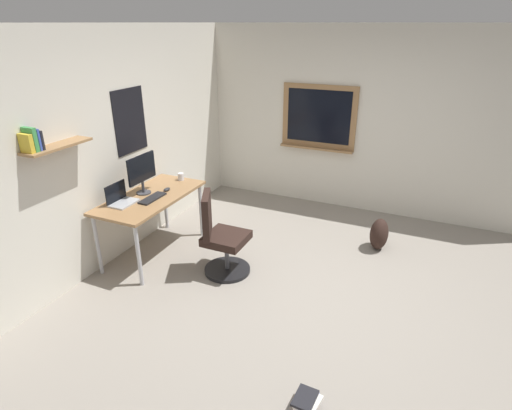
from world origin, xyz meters
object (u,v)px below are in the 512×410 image
at_px(laptop, 121,199).
at_px(computer_mouse, 167,189).
at_px(desk, 151,202).
at_px(monitor_primary, 142,172).
at_px(backpack, 379,234).
at_px(book_stack_on_floor, 307,403).
at_px(keyboard, 152,198).
at_px(office_chair, 221,240).
at_px(coffee_mug, 181,177).

height_order(laptop, computer_mouse, laptop).
distance_m(desk, monitor_primary, 0.36).
bearing_deg(computer_mouse, backpack, -67.12).
bearing_deg(book_stack_on_floor, monitor_primary, 59.97).
height_order(desk, backpack, desk).
bearing_deg(computer_mouse, monitor_primary, 132.12).
xyz_separation_m(keyboard, book_stack_on_floor, (-1.34, -2.30, -0.71)).
bearing_deg(keyboard, desk, 50.95).
height_order(desk, laptop, laptop).
height_order(desk, office_chair, office_chair).
bearing_deg(backpack, laptop, 120.15).
xyz_separation_m(laptop, coffee_mug, (0.90, -0.19, -0.01)).
height_order(laptop, backpack, laptop).
height_order(office_chair, book_stack_on_floor, office_chair).
distance_m(coffee_mug, backpack, 2.59).
bearing_deg(office_chair, desk, 87.20).
bearing_deg(computer_mouse, book_stack_on_floor, -125.14).
xyz_separation_m(laptop, keyboard, (0.24, -0.24, -0.04)).
distance_m(desk, computer_mouse, 0.25).
relative_size(desk, monitor_primary, 2.97).
relative_size(keyboard, coffee_mug, 4.02).
bearing_deg(laptop, computer_mouse, -25.04).
height_order(laptop, keyboard, laptop).
height_order(desk, book_stack_on_floor, desk).
height_order(laptop, book_stack_on_floor, laptop).
bearing_deg(monitor_primary, office_chair, -94.38).
bearing_deg(coffee_mug, keyboard, -175.66).
bearing_deg(coffee_mug, backpack, -75.52).
relative_size(desk, computer_mouse, 13.26).
xyz_separation_m(monitor_primary, backpack, (1.18, -2.58, -0.83)).
distance_m(desk, office_chair, 0.98).
xyz_separation_m(desk, backpack, (1.22, -2.47, -0.48)).
relative_size(desk, keyboard, 3.73).
distance_m(monitor_primary, book_stack_on_floor, 3.04).
bearing_deg(monitor_primary, keyboard, -117.90).
distance_m(desk, backpack, 2.80).
distance_m(computer_mouse, coffee_mug, 0.38).
bearing_deg(book_stack_on_floor, backpack, -1.93).
bearing_deg(desk, office_chair, -92.80).
xyz_separation_m(office_chair, coffee_mug, (0.64, 0.91, 0.39)).
xyz_separation_m(backpack, book_stack_on_floor, (-2.63, 0.09, -0.15)).
bearing_deg(book_stack_on_floor, coffee_mug, 49.64).
bearing_deg(backpack, coffee_mug, 104.48).
height_order(office_chair, computer_mouse, office_chair).
bearing_deg(computer_mouse, desk, 158.07).
distance_m(backpack, book_stack_on_floor, 2.63).
xyz_separation_m(laptop, monitor_primary, (0.34, -0.05, 0.22)).
distance_m(monitor_primary, computer_mouse, 0.37).
distance_m(keyboard, book_stack_on_floor, 2.76).
xyz_separation_m(office_chair, monitor_primary, (0.08, 1.05, 0.62)).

